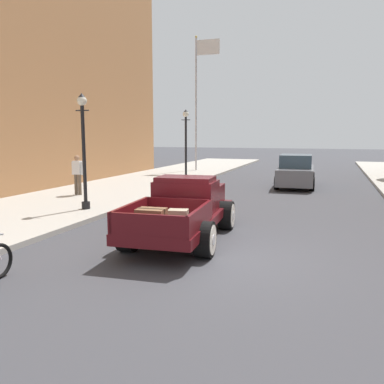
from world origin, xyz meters
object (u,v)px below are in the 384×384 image
car_background_grey (296,172)px  street_lamp_far (186,139)px  hotrod_truck_maroon (185,208)px  street_lamp_near (84,143)px  pedestrian_sidewalk_left (77,173)px  flagpole (199,89)px

car_background_grey → street_lamp_far: street_lamp_far is taller
street_lamp_far → car_background_grey: bearing=1.8°
hotrod_truck_maroon → street_lamp_near: bearing=156.7°
street_lamp_far → street_lamp_near: bearing=-91.7°
car_background_grey → pedestrian_sidewalk_left: pedestrian_sidewalk_left is taller
hotrod_truck_maroon → flagpole: (-5.28, 17.19, 5.02)m
hotrod_truck_maroon → flagpole: bearing=107.1°
pedestrian_sidewalk_left → street_lamp_near: 3.62m
hotrod_truck_maroon → pedestrian_sidewalk_left: (-6.43, 4.46, 0.33)m
pedestrian_sidewalk_left → street_lamp_far: street_lamp_far is taller
hotrod_truck_maroon → street_lamp_near: size_ratio=1.31×
street_lamp_near → flagpole: size_ratio=0.42×
pedestrian_sidewalk_left → street_lamp_far: size_ratio=0.43×
pedestrian_sidewalk_left → flagpole: flagpole is taller
hotrod_truck_maroon → street_lamp_far: bearing=110.0°
pedestrian_sidewalk_left → street_lamp_far: (2.42, 6.55, 1.30)m
pedestrian_sidewalk_left → street_lamp_far: 7.11m
hotrod_truck_maroon → street_lamp_near: street_lamp_near is taller
hotrod_truck_maroon → pedestrian_sidewalk_left: 7.83m
hotrod_truck_maroon → flagpole: flagpole is taller
hotrod_truck_maroon → flagpole: 18.67m
car_background_grey → street_lamp_near: 11.31m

